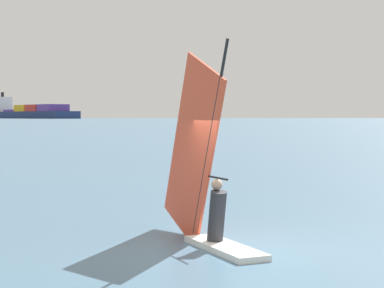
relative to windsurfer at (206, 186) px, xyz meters
name	(u,v)px	position (x,y,z in m)	size (l,w,h in m)	color
ground_plane	(240,248)	(0.43, -0.72, -1.16)	(4000.00, 4000.00, 0.00)	#476B84
windsurfer	(206,186)	(0.00, 0.00, 0.00)	(0.80, 4.28, 4.27)	white
cargo_ship	(29,112)	(91.56, 800.13, 5.97)	(90.71, 200.56, 33.56)	navy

